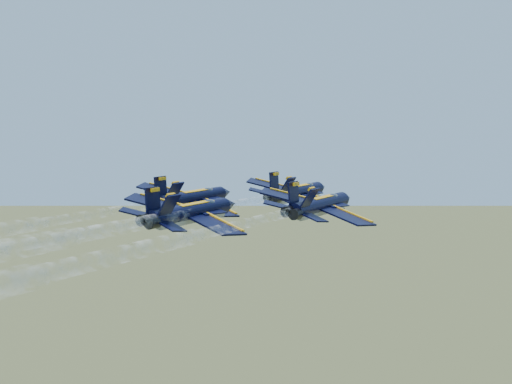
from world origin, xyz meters
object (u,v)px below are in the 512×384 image
at_px(jet_lead, 298,192).
at_px(jet_slot, 192,212).
at_px(jet_left, 193,198).
at_px(jet_right, 321,205).

xyz_separation_m(jet_lead, jet_slot, (-0.26, -27.79, 0.00)).
height_order(jet_left, jet_slot, same).
distance_m(jet_left, jet_right, 18.04).
bearing_deg(jet_right, jet_left, 179.19).
bearing_deg(jet_slot, jet_right, 53.76).
relative_size(jet_left, jet_slot, 1.00).
xyz_separation_m(jet_right, jet_slot, (-9.72, -13.42, 0.00)).
xyz_separation_m(jet_lead, jet_right, (9.46, -14.36, 0.00)).
relative_size(jet_lead, jet_right, 1.00).
bearing_deg(jet_lead, jet_right, -56.97).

